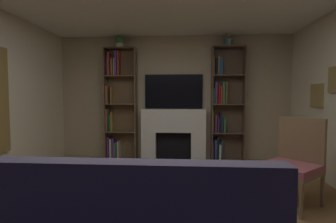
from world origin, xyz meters
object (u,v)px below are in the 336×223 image
bookshelf_right (224,106)px  potted_plant (120,42)px  armchair (294,161)px  vase_with_flowers (229,42)px  fireplace (173,133)px  bookshelf_left (118,104)px  tv (174,92)px

bookshelf_right → potted_plant: potted_plant is taller
armchair → vase_with_flowers: bearing=103.1°
fireplace → bookshelf_right: 1.14m
vase_with_flowers → armchair: (0.48, -2.06, -1.83)m
bookshelf_right → armchair: bearing=-75.3°
bookshelf_left → armchair: size_ratio=2.19×
bookshelf_right → fireplace: bearing=-178.3°
fireplace → bookshelf_right: bookshelf_right is taller
bookshelf_left → vase_with_flowers: vase_with_flowers is taller
bookshelf_left → potted_plant: 1.26m
armchair → potted_plant: bearing=142.1°
bookshelf_right → armchair: bookshelf_right is taller
bookshelf_right → vase_with_flowers: size_ratio=9.65×
bookshelf_left → bookshelf_right: same height
bookshelf_left → potted_plant: bearing=-38.4°
vase_with_flowers → potted_plant: bearing=-180.0°
vase_with_flowers → armchair: 2.79m
fireplace → potted_plant: size_ratio=6.00×
vase_with_flowers → bookshelf_right: bearing=146.4°
bookshelf_left → bookshelf_right: 2.16m
bookshelf_left → armchair: bearing=-38.0°
potted_plant → vase_with_flowers: (2.16, 0.00, -0.02)m
tv → bookshelf_right: (1.00, -0.07, -0.29)m
bookshelf_left → vase_with_flowers: size_ratio=9.65×
bookshelf_left → vase_with_flowers: 2.55m
tv → vase_with_flowers: size_ratio=4.98×
tv → bookshelf_left: (-1.15, -0.06, -0.26)m
bookshelf_right → potted_plant: size_ratio=9.77×
fireplace → bookshelf_right: (1.00, 0.03, 0.54)m
fireplace → bookshelf_right: bearing=1.7°
vase_with_flowers → armchair: bearing=-76.9°
armchair → fireplace: bearing=126.9°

